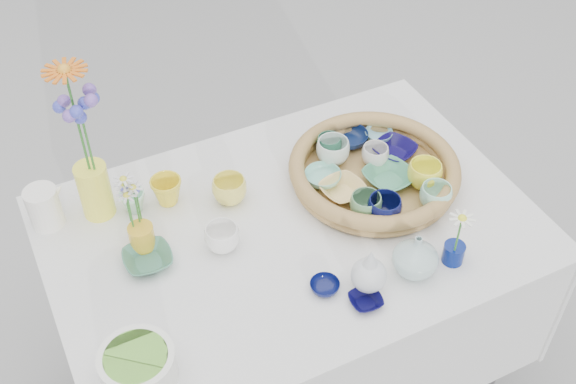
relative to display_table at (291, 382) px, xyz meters
name	(u,v)px	position (x,y,z in m)	size (l,w,h in m)	color
ground	(291,382)	(0.00, 0.00, 0.00)	(80.00, 80.00, 0.00)	#9E9E9B
display_table	(291,382)	(0.00, 0.00, 0.00)	(1.26, 0.86, 0.77)	silver
wicker_tray	(374,172)	(0.28, 0.05, 0.80)	(0.47, 0.47, 0.08)	brown
tray_ceramic_0	(349,138)	(0.29, 0.21, 0.80)	(0.11, 0.11, 0.03)	#0D1B43
tray_ceramic_1	(395,150)	(0.39, 0.11, 0.80)	(0.12, 0.12, 0.03)	#0D0840
tray_ceramic_2	(424,175)	(0.39, -0.04, 0.82)	(0.09, 0.09, 0.07)	#FCF43A
tray_ceramic_3	(389,177)	(0.31, 0.02, 0.80)	(0.13, 0.13, 0.03)	#458E6A
tray_ceramic_4	(366,206)	(0.18, -0.07, 0.82)	(0.08, 0.08, 0.07)	#5B9061
tray_ceramic_5	(323,178)	(0.14, 0.10, 0.80)	(0.10, 0.10, 0.03)	#82CDBA
tray_ceramic_6	(333,151)	(0.21, 0.16, 0.82)	(0.09, 0.09, 0.07)	silver
tray_ceramic_7	(375,155)	(0.31, 0.10, 0.81)	(0.08, 0.08, 0.06)	silver
tray_ceramic_8	(379,135)	(0.38, 0.19, 0.80)	(0.08, 0.08, 0.03)	#86C7D8
tray_ceramic_9	(384,209)	(0.22, -0.10, 0.82)	(0.09, 0.09, 0.07)	#090E3D
tray_ceramic_10	(343,190)	(0.17, 0.03, 0.80)	(0.12, 0.12, 0.03)	#ECC471
tray_ceramic_11	(435,197)	(0.37, -0.12, 0.82)	(0.09, 0.09, 0.07)	#A1E8C6
tray_ceramic_12	(329,145)	(0.22, 0.20, 0.81)	(0.07, 0.07, 0.06)	#317154
loose_ceramic_0	(167,191)	(-0.26, 0.23, 0.80)	(0.08, 0.08, 0.08)	yellow
loose_ceramic_1	(229,190)	(-0.11, 0.16, 0.80)	(0.09, 0.09, 0.07)	#EEE055
loose_ceramic_2	(148,259)	(-0.38, 0.04, 0.78)	(0.12, 0.12, 0.03)	#3F7960
loose_ceramic_3	(222,238)	(-0.19, 0.01, 0.80)	(0.09, 0.09, 0.07)	white
loose_ceramic_4	(325,286)	(-0.02, -0.23, 0.78)	(0.07, 0.07, 0.02)	#080F43
loose_ceramic_5	(133,201)	(-0.35, 0.24, 0.80)	(0.07, 0.07, 0.06)	#ACE6CB
loose_ceramic_6	(366,301)	(0.04, -0.31, 0.77)	(0.08, 0.08, 0.02)	#080735
fluted_bowl	(138,367)	(-0.50, -0.26, 0.81)	(0.16, 0.16, 0.09)	white
bud_vase_paleblue	(369,269)	(0.07, -0.27, 0.83)	(0.09, 0.09, 0.13)	silver
bud_vase_seafoam	(416,255)	(0.20, -0.27, 0.82)	(0.11, 0.11, 0.12)	#A5C3C0
bud_vase_cobalt	(453,253)	(0.31, -0.29, 0.79)	(0.05, 0.05, 0.05)	#041560
single_daisy	(458,235)	(0.30, -0.30, 0.87)	(0.07, 0.07, 0.13)	white
tall_vase_yellow	(95,190)	(-0.44, 0.27, 0.84)	(0.08, 0.08, 0.16)	#FFF845
gerbera	(78,123)	(-0.44, 0.27, 1.07)	(0.12, 0.12, 0.32)	orange
hydrangea	(87,138)	(-0.43, 0.26, 1.02)	(0.08, 0.08, 0.28)	#3D45C5
white_pitcher	(44,207)	(-0.57, 0.29, 0.82)	(0.12, 0.09, 0.11)	white
daisy_cup	(142,237)	(-0.37, 0.10, 0.80)	(0.07, 0.07, 0.07)	gold
daisy_posy	(131,203)	(-0.38, 0.12, 0.91)	(0.08, 0.08, 0.15)	silver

